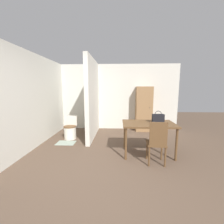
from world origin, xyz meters
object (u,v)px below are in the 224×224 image
object	(u,v)px
wooden_chair	(157,142)
handbag	(158,118)
wooden_cabinet	(144,109)
dining_table	(148,126)
toilet	(71,129)

from	to	relation	value
wooden_chair	handbag	size ratio (longest dim) A/B	3.26
wooden_chair	handbag	bearing A→B (deg)	78.09
handbag	wooden_cabinet	xyz separation A→B (m)	(-0.01, 2.04, -0.05)
wooden_chair	handbag	world-z (taller)	handbag
handbag	wooden_cabinet	distance (m)	2.04
dining_table	handbag	xyz separation A→B (m)	(0.23, 0.05, 0.19)
toilet	wooden_cabinet	bearing A→B (deg)	22.34
toilet	handbag	xyz separation A→B (m)	(2.47, -1.03, 0.58)
dining_table	toilet	size ratio (longest dim) A/B	1.77
wooden_chair	wooden_cabinet	bearing A→B (deg)	89.83
wooden_chair	handbag	xyz separation A→B (m)	(0.15, 0.58, 0.38)
wooden_chair	handbag	distance (m)	0.71
wooden_chair	toilet	distance (m)	2.83
dining_table	wooden_chair	bearing A→B (deg)	-81.69
dining_table	wooden_cabinet	bearing A→B (deg)	83.90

